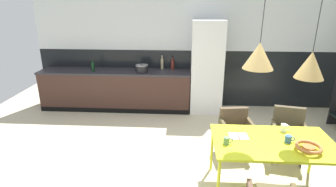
% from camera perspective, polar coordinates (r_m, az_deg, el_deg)
% --- Properties ---
extents(back_wall_splashback_dark, '(7.00, 0.12, 1.30)m').
position_cam_1_polar(back_wall_splashback_dark, '(6.34, 4.70, 3.34)').
color(back_wall_splashback_dark, black).
rests_on(back_wall_splashback_dark, ground).
extents(back_wall_panel_upper, '(7.00, 0.12, 1.30)m').
position_cam_1_polar(back_wall_panel_upper, '(6.10, 5.04, 15.17)').
color(back_wall_panel_upper, silver).
rests_on(back_wall_panel_upper, back_wall_splashback_dark).
extents(kitchen_counter, '(3.37, 0.63, 0.89)m').
position_cam_1_polar(kitchen_counter, '(6.25, -10.93, 0.83)').
color(kitchen_counter, '#3E2720').
rests_on(kitchen_counter, ground).
extents(refrigerator_column, '(0.68, 0.60, 2.00)m').
position_cam_1_polar(refrigerator_column, '(5.92, 8.20, 5.52)').
color(refrigerator_column, silver).
rests_on(refrigerator_column, ground).
extents(dining_table, '(1.50, 0.89, 0.72)m').
position_cam_1_polar(dining_table, '(3.68, 21.40, -10.02)').
color(dining_table, '#C7D421').
rests_on(dining_table, ground).
extents(armchair_by_stool, '(0.56, 0.56, 0.82)m').
position_cam_1_polar(armchair_by_stool, '(4.60, 24.14, -6.64)').
color(armchair_by_stool, brown).
rests_on(armchair_by_stool, ground).
extents(armchair_facing_counter, '(0.54, 0.52, 0.73)m').
position_cam_1_polar(armchair_facing_counter, '(4.51, 14.06, -6.50)').
color(armchair_facing_counter, brown).
rests_on(armchair_facing_counter, ground).
extents(fruit_bowl, '(0.31, 0.31, 0.07)m').
position_cam_1_polar(fruit_bowl, '(3.59, 27.62, -10.08)').
color(fruit_bowl, '#B2662D').
rests_on(fruit_bowl, dining_table).
extents(open_book, '(0.24, 0.19, 0.02)m').
position_cam_1_polar(open_book, '(3.63, 14.68, -8.77)').
color(open_book, white).
rests_on(open_book, dining_table).
extents(mug_white_ceramic, '(0.13, 0.08, 0.10)m').
position_cam_1_polar(mug_white_ceramic, '(3.95, 23.37, -6.67)').
color(mug_white_ceramic, white).
rests_on(mug_white_ceramic, dining_table).
extents(mug_tall_blue, '(0.12, 0.07, 0.09)m').
position_cam_1_polar(mug_tall_blue, '(3.41, 12.32, -9.73)').
color(mug_tall_blue, '#5B8456').
rests_on(mug_tall_blue, dining_table).
extents(mug_short_terracotta, '(0.12, 0.08, 0.09)m').
position_cam_1_polar(mug_short_terracotta, '(3.69, 24.14, -8.78)').
color(mug_short_terracotta, '#335B93').
rests_on(mug_short_terracotta, dining_table).
extents(cooking_pot, '(0.27, 0.27, 0.18)m').
position_cam_1_polar(cooking_pot, '(5.90, -5.56, 5.29)').
color(cooking_pot, black).
rests_on(cooking_pot, kitchen_counter).
extents(bottle_wine_green, '(0.08, 0.08, 0.27)m').
position_cam_1_polar(bottle_wine_green, '(6.10, 0.96, 6.11)').
color(bottle_wine_green, maroon).
rests_on(bottle_wine_green, kitchen_counter).
extents(bottle_oil_tall, '(0.07, 0.07, 0.31)m').
position_cam_1_polar(bottle_oil_tall, '(6.13, -1.25, 6.40)').
color(bottle_oil_tall, tan).
rests_on(bottle_oil_tall, kitchen_counter).
extents(bottle_vinegar_dark, '(0.07, 0.07, 0.24)m').
position_cam_1_polar(bottle_vinegar_dark, '(6.17, -15.61, 5.49)').
color(bottle_vinegar_dark, '#0F3319').
rests_on(bottle_vinegar_dark, kitchen_counter).
extents(pendant_lamp_over_table_near, '(0.35, 0.35, 0.91)m').
position_cam_1_polar(pendant_lamp_over_table_near, '(3.22, 18.68, 7.56)').
color(pendant_lamp_over_table_near, black).
extents(pendant_lamp_over_table_far, '(0.32, 0.32, 1.02)m').
position_cam_1_polar(pendant_lamp_over_table_far, '(3.48, 27.94, 5.33)').
color(pendant_lamp_over_table_far, black).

